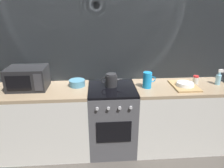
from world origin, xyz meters
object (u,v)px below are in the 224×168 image
object	(u,v)px
microwave	(28,78)
kettle	(111,80)
pitcher	(147,80)
spice_jar	(196,80)
spray_bottle	(218,79)
dish_pile	(185,85)
stove_unit	(112,119)
mixing_bowl	(77,83)

from	to	relation	value
microwave	kettle	xyz separation A→B (m)	(1.02, -0.01, -0.05)
microwave	pitcher	distance (m)	1.47
kettle	pitcher	xyz separation A→B (m)	(0.44, -0.08, 0.02)
spice_jar	spray_bottle	world-z (taller)	spray_bottle
microwave	dish_pile	distance (m)	1.95
stove_unit	pitcher	bearing A→B (deg)	-3.21
spice_jar	mixing_bowl	bearing A→B (deg)	179.30
stove_unit	dish_pile	size ratio (longest dim) A/B	2.25
stove_unit	mixing_bowl	xyz separation A→B (m)	(-0.44, 0.10, 0.49)
mixing_bowl	dish_pile	world-z (taller)	mixing_bowl
microwave	pitcher	bearing A→B (deg)	-3.31
microwave	dish_pile	world-z (taller)	microwave
microwave	mixing_bowl	world-z (taller)	microwave
spice_jar	spray_bottle	xyz separation A→B (m)	(0.27, -0.06, 0.03)
kettle	spray_bottle	distance (m)	1.39
mixing_bowl	dish_pile	distance (m)	1.37
microwave	pitcher	xyz separation A→B (m)	(1.47, -0.08, -0.03)
mixing_bowl	spray_bottle	bearing A→B (deg)	-2.59
mixing_bowl	dish_pile	size ratio (longest dim) A/B	0.50
spice_jar	spray_bottle	bearing A→B (deg)	-13.18
stove_unit	spice_jar	size ratio (longest dim) A/B	8.57
mixing_bowl	dish_pile	bearing A→B (deg)	-5.47
stove_unit	kettle	bearing A→B (deg)	95.23
stove_unit	mixing_bowl	size ratio (longest dim) A/B	4.50
mixing_bowl	spray_bottle	size ratio (longest dim) A/B	0.99
pitcher	dish_pile	size ratio (longest dim) A/B	0.50
stove_unit	spice_jar	xyz separation A→B (m)	(1.11, 0.08, 0.50)
pitcher	spray_bottle	world-z (taller)	spray_bottle
microwave	spice_jar	bearing A→B (deg)	0.48
pitcher	dish_pile	bearing A→B (deg)	-0.99
microwave	spray_bottle	bearing A→B (deg)	-1.08
mixing_bowl	pitcher	world-z (taller)	pitcher
dish_pile	spray_bottle	bearing A→B (deg)	5.91
kettle	dish_pile	distance (m)	0.93
kettle	mixing_bowl	xyz separation A→B (m)	(-0.44, 0.04, -0.04)
kettle	dish_pile	world-z (taller)	kettle
pitcher	dish_pile	world-z (taller)	pitcher
stove_unit	pitcher	xyz separation A→B (m)	(0.44, -0.02, 0.55)
microwave	spray_bottle	xyz separation A→B (m)	(2.41, -0.05, -0.06)
pitcher	spice_jar	xyz separation A→B (m)	(0.67, 0.10, -0.05)
microwave	pitcher	size ratio (longest dim) A/B	2.30
kettle	microwave	bearing A→B (deg)	179.69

